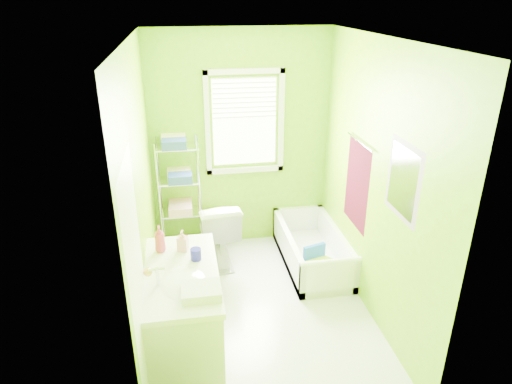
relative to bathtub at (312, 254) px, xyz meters
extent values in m
plane|color=silver|center=(-0.73, -0.72, -0.14)|extent=(2.90, 2.90, 0.00)
cube|color=#6BA407|center=(-0.73, 0.73, 1.16)|extent=(2.10, 0.04, 2.60)
cube|color=#6BA407|center=(-0.73, -2.17, 1.16)|extent=(2.10, 0.04, 2.60)
cube|color=#6BA407|center=(-1.78, -0.72, 1.16)|extent=(0.04, 2.90, 2.60)
cube|color=#6BA407|center=(0.32, -0.72, 1.16)|extent=(0.04, 2.90, 2.60)
cube|color=white|center=(-0.73, -0.72, 2.46)|extent=(2.10, 2.90, 0.04)
cube|color=white|center=(-0.68, 0.72, 1.41)|extent=(0.74, 0.01, 1.01)
cube|color=white|center=(-0.68, 0.70, 0.83)|extent=(0.92, 0.05, 0.06)
cube|color=white|center=(-0.68, 0.70, 1.99)|extent=(0.92, 0.05, 0.06)
cube|color=white|center=(-1.11, 0.70, 1.41)|extent=(0.06, 0.05, 1.22)
cube|color=white|center=(-0.25, 0.70, 1.41)|extent=(0.06, 0.05, 1.22)
cube|color=white|center=(-0.68, 0.69, 1.70)|extent=(0.72, 0.02, 0.50)
cube|color=white|center=(-1.77, -1.72, 0.86)|extent=(0.02, 0.80, 2.00)
sphere|color=gold|center=(-1.73, -1.39, 0.86)|extent=(0.07, 0.07, 0.07)
cube|color=#440717|center=(0.31, -0.37, 1.01)|extent=(0.02, 0.58, 0.90)
cylinder|color=silver|center=(0.29, -0.37, 1.46)|extent=(0.02, 0.62, 0.02)
cube|color=#CC5972|center=(0.31, -1.27, 1.41)|extent=(0.02, 0.54, 0.64)
cube|color=white|center=(0.30, -1.27, 1.41)|extent=(0.01, 0.44, 0.54)
cube|color=white|center=(0.00, 0.04, -0.10)|extent=(0.64, 1.37, 0.09)
cube|color=white|center=(-0.29, 0.04, 0.06)|extent=(0.06, 1.37, 0.41)
cube|color=white|center=(0.29, 0.04, 0.06)|extent=(0.06, 1.37, 0.41)
cube|color=white|center=(0.00, -0.61, 0.06)|extent=(0.64, 0.06, 0.41)
cube|color=white|center=(0.00, 0.69, 0.06)|extent=(0.64, 0.06, 0.41)
cylinder|color=white|center=(0.00, -0.61, 0.27)|extent=(0.64, 0.06, 0.06)
cylinder|color=blue|center=(0.00, -0.32, -0.02)|extent=(0.38, 0.38, 0.07)
cylinder|color=#E4FC1A|center=(0.00, -0.32, 0.04)|extent=(0.35, 0.35, 0.06)
cube|color=blue|center=(-0.04, -0.18, 0.10)|extent=(0.27, 0.12, 0.24)
imported|color=white|center=(-1.08, 0.27, 0.26)|extent=(0.52, 0.83, 0.81)
cube|color=silver|center=(-1.49, -1.25, 0.27)|extent=(0.57, 1.15, 0.83)
cube|color=white|center=(-1.49, -1.25, 0.72)|extent=(0.60, 1.18, 0.05)
ellipsoid|color=white|center=(-1.47, -1.41, 0.71)|extent=(0.40, 0.52, 0.14)
cylinder|color=silver|center=(-1.66, -1.41, 0.81)|extent=(0.03, 0.03, 0.16)
cylinder|color=silver|center=(-1.66, -1.41, 0.88)|extent=(0.12, 0.02, 0.02)
imported|color=#CE3C62|center=(-1.65, -0.90, 0.86)|extent=(0.10, 0.10, 0.24)
imported|color=pink|center=(-1.46, -0.92, 0.84)|extent=(0.10, 0.11, 0.19)
cylinder|color=#1C18A0|center=(-1.36, -1.09, 0.79)|extent=(0.09, 0.09, 0.10)
cube|color=silver|center=(-1.34, -1.60, 0.78)|extent=(0.29, 0.23, 0.07)
cylinder|color=silver|center=(-1.70, 0.41, 0.58)|extent=(0.02, 0.02, 1.44)
cylinder|color=silver|center=(-1.70, 0.69, 0.58)|extent=(0.02, 0.02, 1.44)
cylinder|color=silver|center=(-1.25, 0.41, 0.58)|extent=(0.02, 0.02, 1.44)
cylinder|color=silver|center=(-1.25, 0.68, 0.58)|extent=(0.02, 0.02, 1.44)
cube|color=silver|center=(-1.47, 0.55, -0.01)|extent=(0.48, 0.30, 0.02)
cube|color=silver|center=(-1.47, 0.55, 0.40)|extent=(0.48, 0.30, 0.02)
cube|color=silver|center=(-1.47, 0.55, 0.80)|extent=(0.48, 0.30, 0.02)
cube|color=silver|center=(-1.47, 0.55, 1.21)|extent=(0.48, 0.30, 0.02)
cube|color=#2D4BA4|center=(-1.50, 0.46, 1.27)|extent=(0.27, 0.18, 0.10)
cube|color=#FFE69B|center=(-1.50, 0.66, 1.27)|extent=(0.27, 0.18, 0.10)
cube|color=#2D4BA4|center=(-1.46, 0.46, 0.86)|extent=(0.27, 0.18, 0.10)
cube|color=#FFE69B|center=(-1.47, 0.66, 0.86)|extent=(0.27, 0.18, 0.10)
cube|color=#F6A8B6|center=(-1.48, 0.48, 0.46)|extent=(0.27, 0.18, 0.10)
cube|color=#F6A8B6|center=(-1.48, 0.66, 0.46)|extent=(0.27, 0.18, 0.10)
cube|color=#F6A8B6|center=(-1.24, 0.54, 0.14)|extent=(0.03, 0.25, 0.45)
camera|label=1|loc=(-1.41, -4.38, 2.78)|focal=32.00mm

